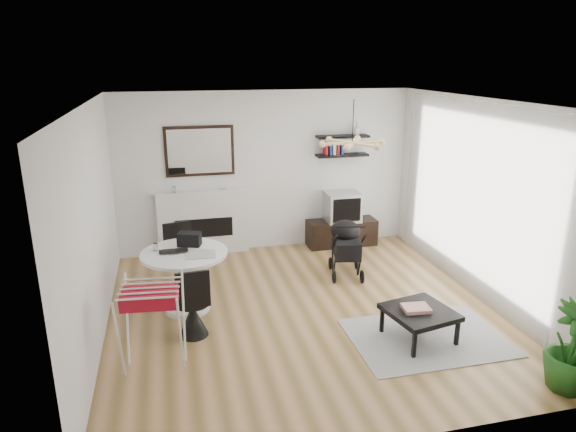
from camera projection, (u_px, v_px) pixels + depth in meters
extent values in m
plane|color=olive|center=(304.00, 311.00, 6.76)|extent=(5.00, 5.00, 0.00)
plane|color=white|center=(306.00, 102.00, 5.97)|extent=(5.00, 5.00, 0.00)
plane|color=white|center=(266.00, 172.00, 8.69)|extent=(5.00, 0.00, 5.00)
plane|color=white|center=(93.00, 228.00, 5.81)|extent=(0.00, 5.00, 5.00)
plane|color=white|center=(484.00, 201.00, 6.92)|extent=(0.00, 5.00, 5.00)
cube|color=white|center=(469.00, 197.00, 7.09)|extent=(0.04, 3.60, 2.60)
cube|color=white|center=(203.00, 223.00, 8.61)|extent=(1.50, 0.15, 1.10)
cube|color=black|center=(204.00, 228.00, 8.57)|extent=(0.95, 0.06, 0.32)
cube|color=black|center=(200.00, 151.00, 8.31)|extent=(1.12, 0.03, 0.82)
cube|color=white|center=(200.00, 151.00, 8.29)|extent=(1.02, 0.01, 0.72)
cube|color=black|center=(342.00, 155.00, 8.79)|extent=(0.90, 0.25, 0.04)
cube|color=black|center=(343.00, 136.00, 8.69)|extent=(0.90, 0.25, 0.04)
cube|color=black|center=(341.00, 232.00, 9.10)|extent=(1.22, 0.43, 0.46)
cube|color=#B0B0B2|center=(342.00, 206.00, 8.96)|extent=(0.58, 0.51, 0.51)
cube|color=black|center=(347.00, 210.00, 8.73)|extent=(0.50, 0.01, 0.41)
cylinder|color=white|center=(188.00, 307.00, 6.81)|extent=(0.60, 0.60, 0.06)
cylinder|color=white|center=(186.00, 280.00, 6.69)|extent=(0.15, 0.15, 0.71)
cylinder|color=white|center=(184.00, 253.00, 6.58)|extent=(1.11, 1.11, 0.04)
imported|color=black|center=(174.00, 253.00, 6.51)|extent=(0.37, 0.24, 0.03)
cube|color=black|center=(189.00, 239.00, 6.78)|extent=(0.34, 0.26, 0.18)
cube|color=silver|center=(201.00, 254.00, 6.48)|extent=(0.40, 0.33, 0.01)
cylinder|color=white|center=(156.00, 247.00, 6.61)|extent=(0.06, 0.06, 0.10)
cylinder|color=black|center=(183.00, 259.00, 7.28)|extent=(0.45, 0.45, 0.05)
cone|color=black|center=(184.00, 275.00, 7.35)|extent=(0.37, 0.37, 0.43)
cube|color=black|center=(178.00, 238.00, 7.38)|extent=(0.41, 0.13, 0.46)
cylinder|color=black|center=(192.00, 302.00, 6.06)|extent=(0.43, 0.43, 0.05)
cone|color=black|center=(193.00, 320.00, 6.12)|extent=(0.35, 0.35, 0.41)
cube|color=black|center=(193.00, 290.00, 5.81)|extent=(0.39, 0.06, 0.44)
cube|color=maroon|center=(150.00, 296.00, 5.26)|extent=(0.59, 0.38, 0.15)
cube|color=black|center=(346.00, 247.00, 7.76)|extent=(0.49, 0.63, 0.26)
ellipsoid|color=black|center=(345.00, 231.00, 7.86)|extent=(0.45, 0.45, 0.32)
cylinder|color=black|center=(351.00, 227.00, 7.28)|extent=(0.41, 0.11, 0.03)
torus|color=black|center=(330.00, 263.00, 8.11)|extent=(0.09, 0.20, 0.20)
torus|color=black|center=(357.00, 263.00, 8.12)|extent=(0.09, 0.20, 0.20)
torus|color=black|center=(334.00, 277.00, 7.61)|extent=(0.09, 0.20, 0.20)
torus|color=black|center=(362.00, 277.00, 7.62)|extent=(0.09, 0.20, 0.20)
cube|color=#A8A8A8|center=(427.00, 337.00, 6.11)|extent=(1.81, 1.30, 0.01)
cube|color=black|center=(420.00, 312.00, 6.00)|extent=(0.84, 0.84, 0.06)
cube|color=black|center=(414.00, 345.00, 5.66)|extent=(0.04, 0.04, 0.31)
cube|color=black|center=(457.00, 333.00, 5.91)|extent=(0.04, 0.04, 0.31)
cube|color=black|center=(382.00, 320.00, 6.19)|extent=(0.04, 0.04, 0.31)
cube|color=black|center=(423.00, 310.00, 6.44)|extent=(0.04, 0.04, 0.31)
cube|color=#D34A34|center=(416.00, 308.00, 5.98)|extent=(0.33, 0.27, 0.04)
imported|color=#205919|center=(573.00, 348.00, 5.06)|extent=(0.65, 0.65, 0.92)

